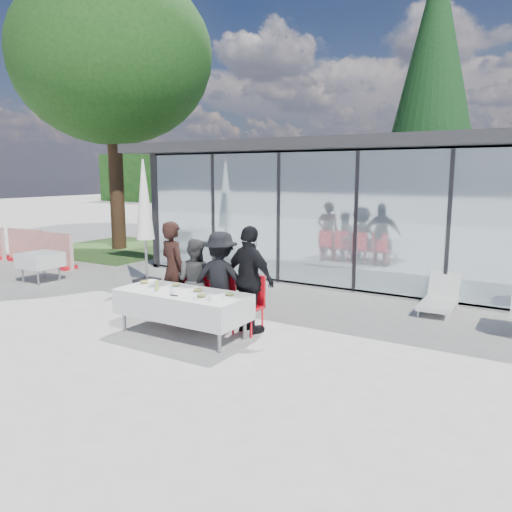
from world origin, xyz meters
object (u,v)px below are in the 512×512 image
at_px(plate_a, 144,283).
at_px(market_umbrella, 144,206).
at_px(diner_b, 195,281).
at_px(plate_extra, 202,297).
at_px(diner_chair_c, 222,297).
at_px(plate_d, 230,295).
at_px(diner_chair_b, 196,293).
at_px(diner_chair_a, 175,289).
at_px(conifer_tree, 433,80).
at_px(folded_eyeglasses, 174,295).
at_px(lounger, 440,297).
at_px(plate_b, 176,286).
at_px(juice_bottle, 157,286).
at_px(diner_a, 173,270).
at_px(diner_d, 250,280).
at_px(spare_table_left, 40,260).
at_px(deciduous_tree, 111,58).
at_px(plate_c, 198,291).
at_px(dining_table, 182,304).
at_px(diner_c, 221,280).
at_px(diner_chair_d, 251,301).

height_order(plate_a, market_umbrella, market_umbrella).
distance_m(diner_b, plate_extra, 1.23).
bearing_deg(diner_chair_c, plate_d, -45.69).
height_order(diner_chair_b, market_umbrella, market_umbrella).
relative_size(diner_chair_a, diner_chair_b, 1.00).
distance_m(plate_d, plate_extra, 0.45).
xyz_separation_m(diner_chair_a, conifer_tree, (1.66, 12.54, 5.45)).
bearing_deg(plate_extra, folded_eyeglasses, -166.24).
distance_m(folded_eyeglasses, lounger, 5.29).
height_order(diner_chair_a, plate_b, diner_chair_a).
relative_size(diner_chair_a, juice_bottle, 6.30).
bearing_deg(diner_a, diner_d, -161.50).
bearing_deg(diner_chair_a, spare_table_left, 172.83).
bearing_deg(spare_table_left, market_umbrella, 27.50).
distance_m(diner_chair_a, market_umbrella, 3.37).
relative_size(spare_table_left, deciduous_tree, 0.09).
relative_size(plate_d, juice_bottle, 1.83).
bearing_deg(diner_chair_c, plate_c, -90.87).
bearing_deg(plate_extra, juice_bottle, 178.29).
xyz_separation_m(dining_table, plate_b, (-0.30, 0.21, 0.24)).
height_order(diner_chair_b, diner_d, diner_d).
bearing_deg(plate_c, plate_a, -179.55).
bearing_deg(diner_a, folded_eyeglasses, 149.67).
xyz_separation_m(diner_chair_a, plate_d, (1.67, -0.61, 0.24)).
xyz_separation_m(diner_chair_a, deciduous_tree, (-7.34, 5.54, 5.94)).
distance_m(diner_chair_a, folded_eyeglasses, 1.39).
distance_m(deciduous_tree, conifer_tree, 11.41).
height_order(diner_chair_a, market_umbrella, market_umbrella).
height_order(plate_extra, lounger, plate_extra).
xyz_separation_m(diner_chair_b, diner_c, (0.56, -0.02, 0.31)).
bearing_deg(dining_table, deciduous_tree, 142.35).
relative_size(plate_extra, folded_eyeglasses, 2.02).
relative_size(diner_chair_d, plate_a, 3.44).
height_order(diner_chair_a, plate_extra, diner_chair_a).
bearing_deg(folded_eyeglasses, diner_chair_b, 109.97).
distance_m(plate_c, juice_bottle, 0.71).
bearing_deg(diner_d, conifer_tree, -75.33).
bearing_deg(conifer_tree, lounger, -75.27).
bearing_deg(plate_d, plate_extra, -135.48).
distance_m(diner_chair_d, market_umbrella, 4.74).
xyz_separation_m(plate_extra, juice_bottle, (-0.95, 0.03, 0.05)).
bearing_deg(diner_d, plate_b, 38.62).
bearing_deg(conifer_tree, diner_chair_c, -92.69).
bearing_deg(spare_table_left, plate_b, -12.17).
bearing_deg(plate_d, deciduous_tree, 145.68).
relative_size(diner_chair_c, plate_d, 3.44).
height_order(diner_c, diner_d, diner_d).
distance_m(diner_chair_b, plate_a, 0.94).
distance_m(diner_chair_b, diner_chair_c, 0.56).
xyz_separation_m(spare_table_left, conifer_tree, (6.50, 11.93, 5.43)).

